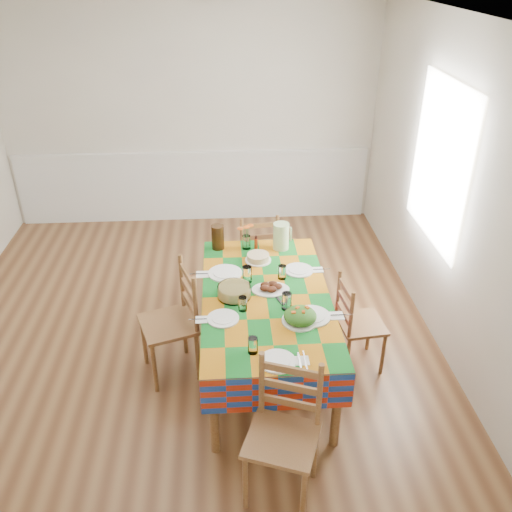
{
  "coord_description": "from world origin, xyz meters",
  "views": [
    {
      "loc": [
        0.37,
        -4.02,
        3.09
      ],
      "look_at": [
        0.61,
        -0.29,
        0.98
      ],
      "focal_mm": 38.0,
      "sensor_mm": 36.0,
      "label": 1
    }
  ],
  "objects_px": {
    "dining_table": "(266,304)",
    "meat_platter": "(270,288)",
    "chair_left": "(173,323)",
    "chair_far": "(257,253)",
    "tea_pitcher": "(218,237)",
    "chair_right": "(357,324)",
    "green_pitcher": "(281,236)",
    "chair_near": "(284,434)"
  },
  "relations": [
    {
      "from": "chair_far",
      "to": "chair_near",
      "type": "bearing_deg",
      "value": 82.86
    },
    {
      "from": "meat_platter",
      "to": "tea_pitcher",
      "type": "height_order",
      "value": "tea_pitcher"
    },
    {
      "from": "meat_platter",
      "to": "chair_right",
      "type": "xyz_separation_m",
      "value": [
        0.71,
        -0.07,
        -0.33
      ]
    },
    {
      "from": "chair_near",
      "to": "chair_left",
      "type": "distance_m",
      "value": 1.41
    },
    {
      "from": "meat_platter",
      "to": "chair_left",
      "type": "xyz_separation_m",
      "value": [
        -0.78,
        -0.05,
        -0.27
      ]
    },
    {
      "from": "dining_table",
      "to": "green_pitcher",
      "type": "bearing_deg",
      "value": 75.65
    },
    {
      "from": "dining_table",
      "to": "green_pitcher",
      "type": "relative_size",
      "value": 7.59
    },
    {
      "from": "chair_near",
      "to": "chair_left",
      "type": "xyz_separation_m",
      "value": [
        -0.76,
        1.19,
        0.01
      ]
    },
    {
      "from": "dining_table",
      "to": "chair_near",
      "type": "relative_size",
      "value": 1.93
    },
    {
      "from": "meat_platter",
      "to": "chair_near",
      "type": "bearing_deg",
      "value": -91.11
    },
    {
      "from": "green_pitcher",
      "to": "chair_left",
      "type": "xyz_separation_m",
      "value": [
        -0.94,
        -0.75,
        -0.36
      ]
    },
    {
      "from": "tea_pitcher",
      "to": "chair_right",
      "type": "bearing_deg",
      "value": -35.63
    },
    {
      "from": "green_pitcher",
      "to": "chair_near",
      "type": "relative_size",
      "value": 0.25
    },
    {
      "from": "meat_platter",
      "to": "tea_pitcher",
      "type": "bearing_deg",
      "value": 119.5
    },
    {
      "from": "chair_left",
      "to": "tea_pitcher",
      "type": "bearing_deg",
      "value": 135.83
    },
    {
      "from": "green_pitcher",
      "to": "tea_pitcher",
      "type": "xyz_separation_m",
      "value": [
        -0.57,
        0.04,
        -0.01
      ]
    },
    {
      "from": "tea_pitcher",
      "to": "chair_left",
      "type": "relative_size",
      "value": 0.23
    },
    {
      "from": "dining_table",
      "to": "chair_near",
      "type": "bearing_deg",
      "value": -89.25
    },
    {
      "from": "chair_left",
      "to": "meat_platter",
      "type": "bearing_deg",
      "value": 75.01
    },
    {
      "from": "tea_pitcher",
      "to": "chair_far",
      "type": "height_order",
      "value": "tea_pitcher"
    },
    {
      "from": "green_pitcher",
      "to": "chair_right",
      "type": "distance_m",
      "value": 1.04
    },
    {
      "from": "chair_left",
      "to": "chair_right",
      "type": "height_order",
      "value": "chair_left"
    },
    {
      "from": "tea_pitcher",
      "to": "chair_right",
      "type": "height_order",
      "value": "tea_pitcher"
    },
    {
      "from": "dining_table",
      "to": "chair_near",
      "type": "distance_m",
      "value": 1.19
    },
    {
      "from": "meat_platter",
      "to": "dining_table",
      "type": "bearing_deg",
      "value": -119.97
    },
    {
      "from": "tea_pitcher",
      "to": "chair_far",
      "type": "xyz_separation_m",
      "value": [
        0.38,
        0.38,
        -0.39
      ]
    },
    {
      "from": "dining_table",
      "to": "chair_left",
      "type": "xyz_separation_m",
      "value": [
        -0.74,
        0.01,
        -0.16
      ]
    },
    {
      "from": "chair_near",
      "to": "tea_pitcher",
      "type": "bearing_deg",
      "value": 121.43
    },
    {
      "from": "dining_table",
      "to": "chair_right",
      "type": "xyz_separation_m",
      "value": [
        0.75,
        -0.0,
        -0.23
      ]
    },
    {
      "from": "dining_table",
      "to": "chair_right",
      "type": "height_order",
      "value": "chair_right"
    },
    {
      "from": "chair_near",
      "to": "chair_right",
      "type": "bearing_deg",
      "value": 78.28
    },
    {
      "from": "chair_near",
      "to": "dining_table",
      "type": "bearing_deg",
      "value": 111.04
    },
    {
      "from": "dining_table",
      "to": "meat_platter",
      "type": "relative_size",
      "value": 6.16
    },
    {
      "from": "dining_table",
      "to": "chair_right",
      "type": "relative_size",
      "value": 2.21
    },
    {
      "from": "meat_platter",
      "to": "green_pitcher",
      "type": "distance_m",
      "value": 0.72
    },
    {
      "from": "meat_platter",
      "to": "tea_pitcher",
      "type": "distance_m",
      "value": 0.84
    },
    {
      "from": "tea_pitcher",
      "to": "chair_near",
      "type": "bearing_deg",
      "value": -78.85
    },
    {
      "from": "meat_platter",
      "to": "chair_far",
      "type": "distance_m",
      "value": 1.15
    },
    {
      "from": "chair_right",
      "to": "dining_table",
      "type": "bearing_deg",
      "value": 83.02
    },
    {
      "from": "chair_near",
      "to": "green_pitcher",
      "type": "bearing_deg",
      "value": 105.0
    },
    {
      "from": "dining_table",
      "to": "tea_pitcher",
      "type": "height_order",
      "value": "tea_pitcher"
    },
    {
      "from": "meat_platter",
      "to": "chair_far",
      "type": "height_order",
      "value": "chair_far"
    }
  ]
}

